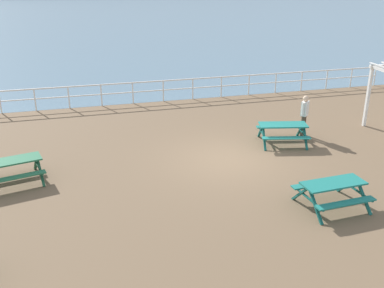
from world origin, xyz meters
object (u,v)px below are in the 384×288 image
at_px(picnic_table_mid_centre, 283,129).
at_px(visitor, 304,113).
at_px(picnic_table_near_right, 11,166).
at_px(picnic_table_near_left, 333,189).

distance_m(picnic_table_mid_centre, visitor, 1.34).
relative_size(picnic_table_mid_centre, visitor, 1.26).
xyz_separation_m(picnic_table_near_right, picnic_table_mid_centre, (9.68, 0.89, 0.00)).
distance_m(picnic_table_near_left, visitor, 5.78).
relative_size(picnic_table_near_right, visitor, 1.26).
relative_size(picnic_table_near_right, picnic_table_mid_centre, 1.00).
bearing_deg(picnic_table_near_left, visitor, 66.31).
bearing_deg(picnic_table_near_left, picnic_table_near_right, 152.35).
relative_size(picnic_table_near_left, picnic_table_mid_centre, 0.90).
xyz_separation_m(picnic_table_near_left, picnic_table_mid_centre, (0.83, 4.87, 0.00)).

